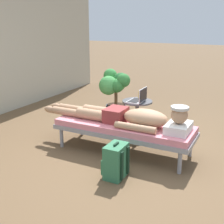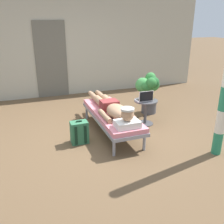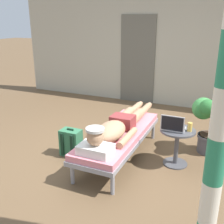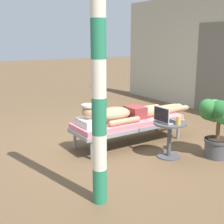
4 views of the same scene
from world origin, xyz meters
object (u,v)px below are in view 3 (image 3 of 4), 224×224
(laptop, at_px, (173,126))
(backpack, at_px, (71,143))
(lounge_chair, at_px, (119,136))
(drink_glass, at_px, (190,127))
(person_reclining, at_px, (117,126))
(porch_post, at_px, (222,113))
(side_table, at_px, (177,141))
(potted_plant, at_px, (211,116))

(laptop, relative_size, backpack, 0.73)
(laptop, bearing_deg, lounge_chair, -173.25)
(backpack, bearing_deg, drink_glass, 12.70)
(person_reclining, xyz_separation_m, drink_glass, (0.95, 0.23, 0.06))
(drink_glass, distance_m, porch_post, 1.73)
(person_reclining, height_order, porch_post, porch_post)
(side_table, bearing_deg, potted_plant, 57.96)
(lounge_chair, distance_m, drink_glass, 0.99)
(drink_glass, bearing_deg, person_reclining, -166.48)
(person_reclining, xyz_separation_m, backpack, (-0.68, -0.14, -0.32))
(lounge_chair, distance_m, porch_post, 2.14)
(backpack, height_order, porch_post, porch_post)
(side_table, relative_size, drink_glass, 4.37)
(potted_plant, height_order, porch_post, porch_post)
(side_table, distance_m, backpack, 1.53)
(laptop, height_order, drink_glass, laptop)
(person_reclining, height_order, laptop, laptop)
(potted_plant, xyz_separation_m, porch_post, (0.17, -2.09, 0.74))
(laptop, distance_m, potted_plant, 0.77)
(potted_plant, relative_size, porch_post, 0.35)
(backpack, distance_m, porch_post, 2.58)
(potted_plant, bearing_deg, side_table, -122.04)
(potted_plant, bearing_deg, backpack, -153.02)
(lounge_chair, bearing_deg, side_table, 9.85)
(side_table, distance_m, drink_glass, 0.27)
(potted_plant, bearing_deg, laptop, -123.80)
(potted_plant, bearing_deg, lounge_chair, -148.07)
(drink_glass, bearing_deg, backpack, -167.30)
(backpack, bearing_deg, laptop, 12.02)
(laptop, bearing_deg, person_reclining, -167.54)
(drink_glass, bearing_deg, laptop, -162.82)
(side_table, bearing_deg, laptop, -139.48)
(side_table, height_order, potted_plant, potted_plant)
(backpack, relative_size, potted_plant, 0.46)
(lounge_chair, height_order, drink_glass, drink_glass)
(person_reclining, height_order, backpack, person_reclining)
(person_reclining, relative_size, porch_post, 0.82)
(person_reclining, xyz_separation_m, potted_plant, (1.17, 0.80, 0.06))
(porch_post, bearing_deg, backpack, 150.42)
(backpack, bearing_deg, person_reclining, 11.55)
(porch_post, bearing_deg, person_reclining, 136.06)
(side_table, bearing_deg, person_reclining, -164.97)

